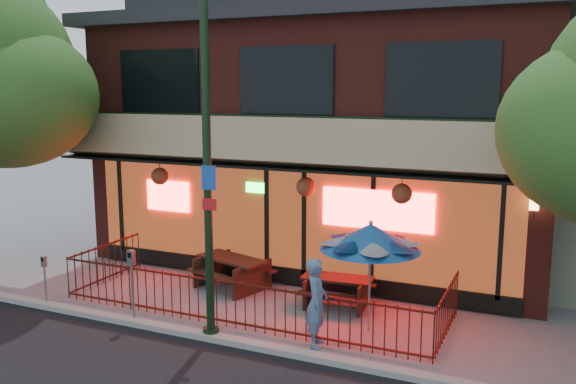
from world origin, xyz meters
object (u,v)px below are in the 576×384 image
picnic_table_right (337,287)px  pedestrian (317,303)px  parking_meter_near (132,274)px  parking_meter_far (45,273)px  street_light (208,179)px  picnic_table_left (232,268)px  patio_umbrella (371,237)px

picnic_table_right → pedestrian: pedestrian is taller
parking_meter_near → parking_meter_far: (-2.33, -0.08, -0.25)m
pedestrian → parking_meter_far: size_ratio=1.44×
street_light → parking_meter_far: 4.81m
picnic_table_right → parking_meter_near: 4.47m
street_light → parking_meter_far: size_ratio=5.90×
picnic_table_right → pedestrian: size_ratio=0.97×
picnic_table_right → parking_meter_far: size_ratio=1.40×
picnic_table_left → patio_umbrella: size_ratio=0.92×
picnic_table_left → parking_meter_near: bearing=-105.5°
street_light → pedestrian: 3.10m
street_light → picnic_table_right: (1.66, 2.68, -2.71)m
parking_meter_near → parking_meter_far: 2.35m
street_light → parking_meter_near: street_light is taller
picnic_table_left → picnic_table_right: picnic_table_left is taller
parking_meter_far → picnic_table_right: bearing=25.2°
picnic_table_right → parking_meter_far: parking_meter_far is taller
patio_umbrella → parking_meter_far: bearing=-166.4°
picnic_table_right → parking_meter_near: bearing=-142.8°
street_light → patio_umbrella: street_light is taller
street_light → pedestrian: (2.02, 0.50, -2.29)m
parking_meter_far → patio_umbrella: bearing=13.6°
parking_meter_near → street_light: bearing=-0.1°
picnic_table_left → picnic_table_right: size_ratio=1.26×
picnic_table_right → patio_umbrella: bearing=-45.8°
street_light → picnic_table_right: bearing=58.2°
street_light → picnic_table_left: (-1.09, 2.80, -2.65)m
picnic_table_left → parking_meter_near: 2.96m
street_light → picnic_table_left: 4.01m
parking_meter_near → patio_umbrella: bearing=19.1°
picnic_table_right → parking_meter_near: size_ratio=1.06×
picnic_table_left → patio_umbrella: 4.25m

